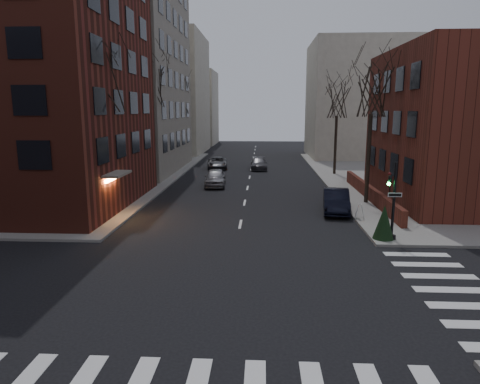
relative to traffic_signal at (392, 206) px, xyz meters
name	(u,v)px	position (x,y,z in m)	size (l,w,h in m)	color
ground	(221,322)	(-7.94, -8.99, -1.91)	(160.00, 160.00, 0.00)	black
building_left_brick	(17,76)	(-23.44, 7.51, 7.09)	(15.00, 15.00, 18.00)	maroon
building_left_tan	(91,40)	(-24.94, 25.01, 12.09)	(18.00, 18.00, 28.00)	gray
building_right_brick	(476,127)	(8.56, 10.01, 3.59)	(12.00, 14.00, 11.00)	#5C241A
low_wall_right	(370,193)	(1.36, 10.01, -1.26)	(0.35, 16.00, 1.00)	#5C241A
building_distant_la	(159,95)	(-22.94, 46.01, 7.09)	(14.00, 16.00, 18.00)	beige
building_distant_ra	(360,100)	(7.06, 41.01, 6.09)	(14.00, 14.00, 16.00)	beige
building_distant_lb	(190,108)	(-20.94, 63.01, 5.09)	(10.00, 12.00, 14.00)	beige
traffic_signal	(392,206)	(0.00, 0.00, 0.00)	(0.76, 0.44, 4.00)	black
tree_left_a	(100,81)	(-16.74, 5.01, 6.56)	(4.18, 4.18, 10.26)	#2D231C
tree_left_b	(150,85)	(-16.74, 17.01, 7.00)	(4.40, 4.40, 10.80)	#2D231C
tree_left_c	(180,99)	(-16.74, 31.01, 6.12)	(3.96, 3.96, 9.72)	#2D231C
tree_right_a	(372,90)	(0.86, 9.01, 6.12)	(3.96, 3.96, 9.72)	#2D231C
tree_right_b	(337,101)	(0.86, 23.01, 5.68)	(3.74, 3.74, 9.18)	#2D231C
streetlamp_near	(147,141)	(-16.14, 13.01, 2.33)	(0.36, 0.36, 6.28)	black
streetlamp_far	(189,129)	(-16.14, 33.01, 2.33)	(0.36, 0.36, 6.28)	black
parked_sedan	(336,201)	(-1.74, 6.36, -1.14)	(1.63, 4.66, 1.54)	black
car_lane_silver	(215,178)	(-10.85, 15.82, -1.15)	(1.79, 4.46, 1.52)	gray
car_lane_gray	(259,164)	(-7.07, 26.87, -1.25)	(1.85, 4.54, 1.32)	#3C3C40
car_lane_far	(217,163)	(-11.88, 27.35, -1.25)	(2.20, 4.77, 1.33)	#3C3D41
sandwich_board	(360,211)	(-0.64, 4.21, -1.32)	(0.39, 0.55, 0.88)	silver
evergreen_shrub	(384,222)	(-0.36, 0.00, -0.87)	(1.07, 1.07, 1.78)	black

